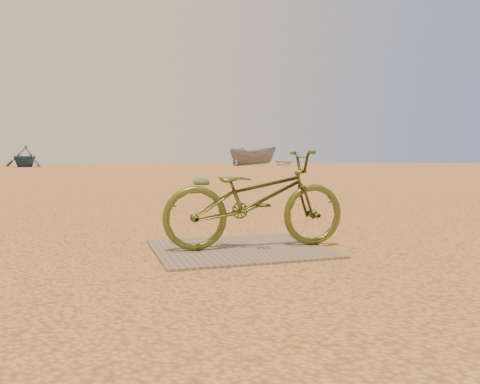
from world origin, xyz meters
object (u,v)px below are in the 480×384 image
object	(u,v)px
bicycle	(255,199)
boat_mid_right	(253,156)
boat_far_left	(24,156)
boat_far_right	(284,162)
plywood_board	(240,249)

from	to	relation	value
bicycle	boat_mid_right	bearing A→B (deg)	-16.36
bicycle	boat_far_left	world-z (taller)	boat_far_left
boat_far_left	boat_far_right	distance (m)	27.01
bicycle	boat_far_right	distance (m)	49.52
boat_mid_right	boat_far_right	distance (m)	5.08
plywood_board	boat_mid_right	xyz separation A→B (m)	(15.24, 43.17, 1.02)
plywood_board	boat_far_left	world-z (taller)	boat_far_left
plywood_board	boat_far_left	distance (m)	44.04
boat_mid_right	plywood_board	bearing A→B (deg)	157.37
plywood_board	boat_mid_right	world-z (taller)	boat_mid_right
plywood_board	bicycle	distance (m)	0.49
bicycle	boat_far_left	size ratio (longest dim) A/B	0.46
boat_mid_right	boat_far_right	size ratio (longest dim) A/B	1.28
plywood_board	bicycle	bearing A→B (deg)	-8.30
bicycle	boat_far_left	xyz separation A→B (m)	(-7.34, 43.46, 0.52)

